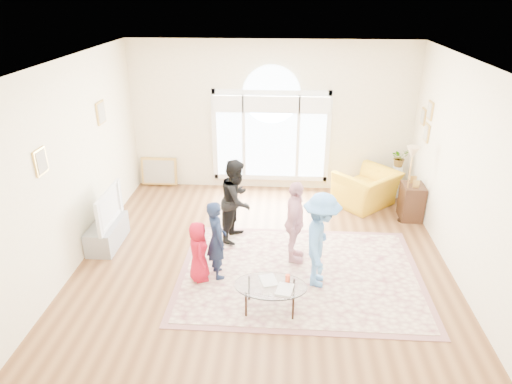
# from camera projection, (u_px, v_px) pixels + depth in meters

# --- Properties ---
(ground) EXTENTS (6.00, 6.00, 0.00)m
(ground) POSITION_uv_depth(u_px,v_px,m) (263.00, 259.00, 7.61)
(ground) COLOR brown
(ground) RESTS_ON ground
(room_shell) EXTENTS (6.00, 6.00, 6.00)m
(room_shell) POSITION_uv_depth(u_px,v_px,m) (271.00, 121.00, 9.53)
(room_shell) COLOR beige
(room_shell) RESTS_ON ground
(area_rug) EXTENTS (3.60, 2.60, 0.02)m
(area_rug) POSITION_uv_depth(u_px,v_px,m) (300.00, 273.00, 7.21)
(area_rug) COLOR beige
(area_rug) RESTS_ON ground
(rug_border) EXTENTS (3.80, 2.80, 0.01)m
(rug_border) POSITION_uv_depth(u_px,v_px,m) (300.00, 274.00, 7.22)
(rug_border) COLOR #8D5C5A
(rug_border) RESTS_ON ground
(tv_console) EXTENTS (0.45, 1.00, 0.42)m
(tv_console) POSITION_uv_depth(u_px,v_px,m) (107.00, 234.00, 7.96)
(tv_console) COLOR gray
(tv_console) RESTS_ON ground
(television) EXTENTS (0.17, 1.08, 0.62)m
(television) POSITION_uv_depth(u_px,v_px,m) (104.00, 207.00, 7.75)
(television) COLOR black
(television) RESTS_ON tv_console
(coffee_table) EXTENTS (1.03, 0.68, 0.54)m
(coffee_table) POSITION_uv_depth(u_px,v_px,m) (271.00, 286.00, 6.26)
(coffee_table) COLOR silver
(coffee_table) RESTS_ON ground
(armchair) EXTENTS (1.50, 1.50, 0.74)m
(armchair) POSITION_uv_depth(u_px,v_px,m) (366.00, 189.00, 9.33)
(armchair) COLOR gold
(armchair) RESTS_ON ground
(side_cabinet) EXTENTS (0.40, 0.50, 0.70)m
(side_cabinet) POSITION_uv_depth(u_px,v_px,m) (411.00, 202.00, 8.81)
(side_cabinet) COLOR black
(side_cabinet) RESTS_ON ground
(floor_lamp) EXTENTS (0.31, 0.31, 1.51)m
(floor_lamp) POSITION_uv_depth(u_px,v_px,m) (412.00, 159.00, 8.31)
(floor_lamp) COLOR black
(floor_lamp) RESTS_ON ground
(plant_pedestal) EXTENTS (0.20, 0.20, 0.70)m
(plant_pedestal) POSITION_uv_depth(u_px,v_px,m) (396.00, 181.00, 9.71)
(plant_pedestal) COLOR white
(plant_pedestal) RESTS_ON ground
(potted_plant) EXTENTS (0.44, 0.41, 0.39)m
(potted_plant) POSITION_uv_depth(u_px,v_px,m) (400.00, 157.00, 9.49)
(potted_plant) COLOR #33722D
(potted_plant) RESTS_ON plant_pedestal
(leaning_picture) EXTENTS (0.80, 0.14, 0.62)m
(leaning_picture) POSITION_uv_depth(u_px,v_px,m) (161.00, 185.00, 10.40)
(leaning_picture) COLOR tan
(leaning_picture) RESTS_ON ground
(child_red) EXTENTS (0.43, 0.54, 0.97)m
(child_red) POSITION_uv_depth(u_px,v_px,m) (199.00, 252.00, 6.88)
(child_red) COLOR #AC0E24
(child_red) RESTS_ON area_rug
(child_navy) EXTENTS (0.45, 0.54, 1.26)m
(child_navy) POSITION_uv_depth(u_px,v_px,m) (217.00, 240.00, 6.91)
(child_navy) COLOR #151F3C
(child_navy) RESTS_ON area_rug
(child_black) EXTENTS (0.72, 0.84, 1.48)m
(child_black) POSITION_uv_depth(u_px,v_px,m) (237.00, 200.00, 7.92)
(child_black) COLOR black
(child_black) RESTS_ON area_rug
(child_pink) EXTENTS (0.40, 0.84, 1.39)m
(child_pink) POSITION_uv_depth(u_px,v_px,m) (295.00, 222.00, 7.28)
(child_pink) COLOR pink
(child_pink) RESTS_ON area_rug
(child_blue) EXTENTS (0.66, 1.02, 1.48)m
(child_blue) POSITION_uv_depth(u_px,v_px,m) (321.00, 240.00, 6.67)
(child_blue) COLOR #4F88D4
(child_blue) RESTS_ON area_rug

